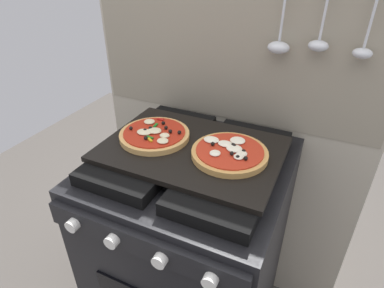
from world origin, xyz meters
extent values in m
cube|color=#B2A893|center=(0.00, 0.34, 0.78)|extent=(1.10, 0.03, 1.55)
cube|color=gray|center=(0.00, 0.32, 1.15)|extent=(1.08, 0.00, 0.56)
cylinder|color=silver|center=(0.17, 0.29, 1.28)|extent=(0.01, 0.01, 0.19)
ellipsoid|color=silver|center=(0.17, 0.29, 1.17)|extent=(0.07, 0.06, 0.04)
cylinder|color=silver|center=(0.28, 0.29, 1.29)|extent=(0.01, 0.01, 0.18)
ellipsoid|color=silver|center=(0.28, 0.29, 1.19)|extent=(0.06, 0.05, 0.03)
cylinder|color=silver|center=(0.41, 0.29, 1.29)|extent=(0.01, 0.01, 0.19)
ellipsoid|color=silver|center=(0.41, 0.29, 1.18)|extent=(0.06, 0.05, 0.03)
cube|color=black|center=(0.00, 0.00, 0.43)|extent=(0.60, 0.60, 0.86)
cube|color=black|center=(0.00, 0.00, 0.85)|extent=(0.59, 0.59, 0.01)
cube|color=black|center=(-0.14, 0.00, 0.88)|extent=(0.24, 0.51, 0.04)
cube|color=black|center=(0.14, 0.00, 0.88)|extent=(0.24, 0.51, 0.04)
cube|color=black|center=(0.00, -0.31, 0.80)|extent=(0.58, 0.02, 0.07)
cylinder|color=silver|center=(-0.20, -0.33, 0.80)|extent=(0.04, 0.02, 0.04)
cylinder|color=silver|center=(-0.07, -0.33, 0.80)|extent=(0.04, 0.02, 0.04)
cylinder|color=silver|center=(0.07, -0.33, 0.80)|extent=(0.04, 0.02, 0.04)
cylinder|color=silver|center=(0.20, -0.33, 0.80)|extent=(0.04, 0.02, 0.04)
cube|color=black|center=(0.00, 0.00, 0.91)|extent=(0.54, 0.38, 0.02)
cylinder|color=tan|center=(-0.13, 0.00, 0.93)|extent=(0.22, 0.22, 0.02)
cylinder|color=#AD2614|center=(-0.13, 0.00, 0.94)|extent=(0.20, 0.20, 0.00)
ellipsoid|color=beige|center=(-0.18, 0.05, 0.94)|extent=(0.04, 0.04, 0.01)
ellipsoid|color=beige|center=(-0.14, -0.01, 0.94)|extent=(0.04, 0.03, 0.01)
ellipsoid|color=beige|center=(-0.13, 0.00, 0.94)|extent=(0.04, 0.04, 0.01)
ellipsoid|color=beige|center=(-0.09, -0.01, 0.94)|extent=(0.03, 0.03, 0.01)
ellipsoid|color=beige|center=(-0.16, -0.02, 0.94)|extent=(0.05, 0.04, 0.01)
ellipsoid|color=beige|center=(-0.08, -0.04, 0.94)|extent=(0.04, 0.03, 0.01)
sphere|color=black|center=(-0.13, 0.05, 0.94)|extent=(0.01, 0.01, 0.01)
sphere|color=black|center=(-0.13, -0.05, 0.94)|extent=(0.01, 0.01, 0.01)
sphere|color=black|center=(-0.15, 0.01, 0.94)|extent=(0.01, 0.01, 0.01)
cube|color=red|center=(-0.16, 0.08, 0.94)|extent=(0.02, 0.01, 0.00)
cube|color=#19721E|center=(-0.15, 0.03, 0.94)|extent=(0.01, 0.02, 0.00)
cube|color=gold|center=(-0.12, -0.05, 0.94)|extent=(0.02, 0.02, 0.00)
sphere|color=black|center=(-0.21, -0.02, 0.94)|extent=(0.01, 0.01, 0.01)
sphere|color=black|center=(-0.11, 0.03, 0.94)|extent=(0.01, 0.01, 0.01)
sphere|color=black|center=(-0.05, 0.02, 0.94)|extent=(0.01, 0.01, 0.01)
cube|color=#19721E|center=(-0.12, -0.04, 0.94)|extent=(0.02, 0.01, 0.00)
sphere|color=black|center=(-0.08, 0.01, 0.94)|extent=(0.01, 0.01, 0.01)
sphere|color=black|center=(-0.16, -0.01, 0.94)|extent=(0.01, 0.01, 0.01)
cylinder|color=tan|center=(0.12, 0.00, 0.93)|extent=(0.22, 0.22, 0.02)
cylinder|color=#B72D19|center=(0.12, 0.00, 0.94)|extent=(0.20, 0.20, 0.00)
ellipsoid|color=#F4EACC|center=(0.13, 0.01, 0.94)|extent=(0.05, 0.04, 0.01)
ellipsoid|color=#F4EACC|center=(0.16, -0.03, 0.94)|extent=(0.03, 0.03, 0.01)
ellipsoid|color=#F4EACC|center=(0.10, 0.02, 0.94)|extent=(0.04, 0.04, 0.01)
ellipsoid|color=#F4EACC|center=(0.05, 0.02, 0.94)|extent=(0.05, 0.04, 0.01)
ellipsoid|color=#F4EACC|center=(0.09, -0.04, 0.94)|extent=(0.03, 0.03, 0.01)
ellipsoid|color=#F4EACC|center=(0.16, -0.01, 0.94)|extent=(0.03, 0.03, 0.01)
ellipsoid|color=#F4EACC|center=(0.13, 0.05, 0.94)|extent=(0.05, 0.04, 0.01)
sphere|color=black|center=(0.16, 0.00, 0.94)|extent=(0.01, 0.01, 0.01)
sphere|color=black|center=(0.18, -0.03, 0.94)|extent=(0.01, 0.01, 0.01)
sphere|color=black|center=(0.12, 0.02, 0.94)|extent=(0.01, 0.01, 0.01)
sphere|color=black|center=(0.16, -0.04, 0.94)|extent=(0.01, 0.01, 0.01)
sphere|color=black|center=(0.14, -0.02, 0.94)|extent=(0.01, 0.01, 0.01)
sphere|color=black|center=(0.07, 0.00, 0.94)|extent=(0.01, 0.01, 0.01)
sphere|color=black|center=(0.13, 0.02, 0.94)|extent=(0.01, 0.01, 0.01)
camera|label=1|loc=(0.36, -0.76, 1.44)|focal=30.11mm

